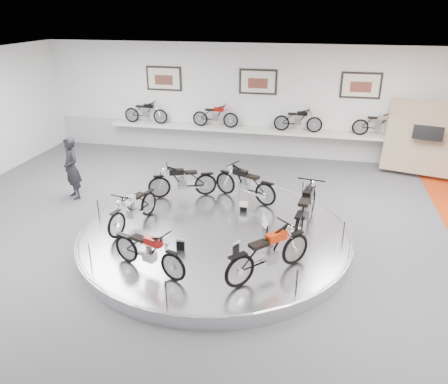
% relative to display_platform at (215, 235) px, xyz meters
% --- Properties ---
extents(floor, '(16.00, 16.00, 0.00)m').
position_rel_display_platform_xyz_m(floor, '(0.00, -0.30, -0.15)').
color(floor, '#535355').
rests_on(floor, ground).
extents(ceiling, '(16.00, 16.00, 0.00)m').
position_rel_display_platform_xyz_m(ceiling, '(0.00, -0.30, 3.85)').
color(ceiling, white).
rests_on(ceiling, wall_back).
extents(wall_back, '(16.00, 0.00, 16.00)m').
position_rel_display_platform_xyz_m(wall_back, '(0.00, 6.70, 1.85)').
color(wall_back, white).
rests_on(wall_back, floor).
extents(dado_band, '(15.68, 0.04, 1.10)m').
position_rel_display_platform_xyz_m(dado_band, '(0.00, 6.68, 0.40)').
color(dado_band, '#BCBCBA').
rests_on(dado_band, floor).
extents(display_platform, '(6.40, 6.40, 0.30)m').
position_rel_display_platform_xyz_m(display_platform, '(0.00, 0.00, 0.00)').
color(display_platform, silver).
rests_on(display_platform, floor).
extents(platform_rim, '(6.40, 6.40, 0.10)m').
position_rel_display_platform_xyz_m(platform_rim, '(0.00, 0.00, 0.12)').
color(platform_rim, '#B2B2BA').
rests_on(platform_rim, display_platform).
extents(shelf, '(11.00, 0.55, 0.10)m').
position_rel_display_platform_xyz_m(shelf, '(0.00, 6.40, 0.85)').
color(shelf, silver).
rests_on(shelf, wall_back).
extents(poster_left, '(1.35, 0.06, 0.88)m').
position_rel_display_platform_xyz_m(poster_left, '(-3.50, 6.66, 2.55)').
color(poster_left, beige).
rests_on(poster_left, wall_back).
extents(poster_center, '(1.35, 0.06, 0.88)m').
position_rel_display_platform_xyz_m(poster_center, '(0.00, 6.66, 2.55)').
color(poster_center, beige).
rests_on(poster_center, wall_back).
extents(poster_right, '(1.35, 0.06, 0.88)m').
position_rel_display_platform_xyz_m(poster_right, '(3.50, 6.66, 2.55)').
color(poster_right, beige).
rests_on(poster_right, wall_back).
extents(display_panel, '(2.56, 1.52, 2.30)m').
position_rel_display_platform_xyz_m(display_panel, '(5.60, 5.80, 1.10)').
color(display_panel, tan).
rests_on(display_panel, floor).
extents(shelf_bike_a, '(1.22, 0.43, 0.73)m').
position_rel_display_platform_xyz_m(shelf_bike_a, '(-4.20, 6.40, 1.27)').
color(shelf_bike_a, black).
rests_on(shelf_bike_a, shelf).
extents(shelf_bike_b, '(1.22, 0.43, 0.73)m').
position_rel_display_platform_xyz_m(shelf_bike_b, '(-1.50, 6.40, 1.27)').
color(shelf_bike_b, '#890807').
rests_on(shelf_bike_b, shelf).
extents(shelf_bike_c, '(1.22, 0.43, 0.73)m').
position_rel_display_platform_xyz_m(shelf_bike_c, '(1.50, 6.40, 1.27)').
color(shelf_bike_c, black).
rests_on(shelf_bike_c, shelf).
extents(shelf_bike_d, '(1.22, 0.43, 0.73)m').
position_rel_display_platform_xyz_m(shelf_bike_d, '(4.20, 6.40, 1.27)').
color(shelf_bike_d, silver).
rests_on(shelf_bike_d, shelf).
extents(bike_a, '(0.95, 1.97, 1.11)m').
position_rel_display_platform_xyz_m(bike_a, '(2.08, 0.47, 0.70)').
color(bike_a, black).
rests_on(bike_a, display_platform).
extents(bike_b, '(1.74, 1.21, 0.97)m').
position_rel_display_platform_xyz_m(bike_b, '(0.40, 1.86, 0.63)').
color(bike_b, black).
rests_on(bike_b, display_platform).
extents(bike_c, '(1.70, 1.11, 0.94)m').
position_rel_display_platform_xyz_m(bike_c, '(-1.31, 1.69, 0.62)').
color(bike_c, black).
rests_on(bike_c, display_platform).
extents(bike_d, '(0.91, 1.68, 0.94)m').
position_rel_display_platform_xyz_m(bike_d, '(-1.94, -0.23, 0.62)').
color(bike_d, silver).
rests_on(bike_d, display_platform).
extents(bike_e, '(1.64, 1.06, 0.91)m').
position_rel_display_platform_xyz_m(bike_e, '(-0.86, -1.98, 0.60)').
color(bike_e, '#890807').
rests_on(bike_e, display_platform).
extents(bike_f, '(1.66, 1.71, 1.03)m').
position_rel_display_platform_xyz_m(bike_f, '(1.47, -1.62, 0.67)').
color(bike_f, '#B62903').
rests_on(bike_f, display_platform).
extents(visitor, '(0.79, 0.75, 1.82)m').
position_rel_display_platform_xyz_m(visitor, '(-4.59, 1.61, 0.76)').
color(visitor, black).
rests_on(visitor, floor).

